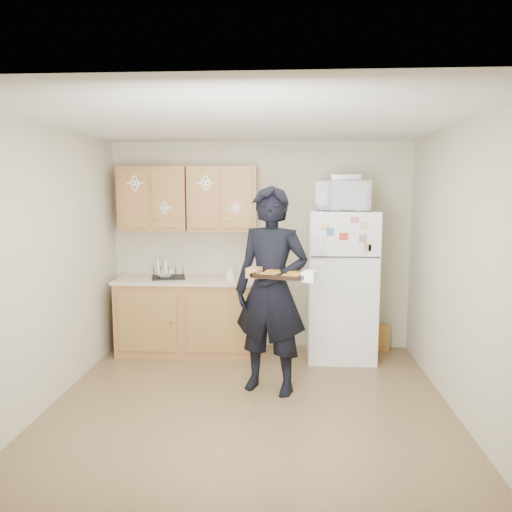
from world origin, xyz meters
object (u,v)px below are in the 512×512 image
at_px(refrigerator, 341,285).
at_px(person, 271,291).
at_px(dish_rack, 168,272).
at_px(baking_tray, 281,275).
at_px(microwave, 344,196).

xyz_separation_m(refrigerator, person, (-0.77, -1.03, 0.14)).
height_order(refrigerator, dish_rack, refrigerator).
distance_m(refrigerator, person, 1.29).
xyz_separation_m(person, baking_tray, (0.10, -0.28, 0.20)).
height_order(microwave, dish_rack, microwave).
distance_m(person, microwave, 1.53).
xyz_separation_m(refrigerator, dish_rack, (-2.01, 0.03, 0.13)).
bearing_deg(microwave, dish_rack, -174.31).
xyz_separation_m(baking_tray, microwave, (0.67, 1.26, 0.68)).
bearing_deg(refrigerator, person, -126.78).
height_order(refrigerator, microwave, microwave).
bearing_deg(microwave, person, -120.23).
bearing_deg(refrigerator, dish_rack, 179.17).
height_order(person, baking_tray, person).
bearing_deg(person, refrigerator, 71.90).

